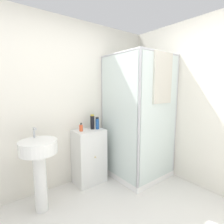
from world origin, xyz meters
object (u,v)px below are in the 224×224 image
object	(u,v)px
sink	(39,160)
shampoo_bottle_tall_black	(92,122)
soap_dispenser	(81,128)
shampoo_bottle_blue	(97,123)

from	to	relation	value
sink	shampoo_bottle_tall_black	distance (m)	0.97
sink	soap_dispenser	bearing A→B (deg)	18.28
soap_dispenser	shampoo_bottle_tall_black	xyz separation A→B (m)	(0.20, 0.01, 0.06)
soap_dispenser	shampoo_bottle_tall_black	bearing A→B (deg)	1.95
shampoo_bottle_tall_black	sink	bearing A→B (deg)	-165.32
soap_dispenser	shampoo_bottle_blue	bearing A→B (deg)	-8.98
soap_dispenser	shampoo_bottle_blue	world-z (taller)	shampoo_bottle_blue
sink	shampoo_bottle_tall_black	xyz separation A→B (m)	(0.88, 0.23, 0.32)
shampoo_bottle_tall_black	soap_dispenser	bearing A→B (deg)	-178.05
sink	soap_dispenser	size ratio (longest dim) A/B	8.05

